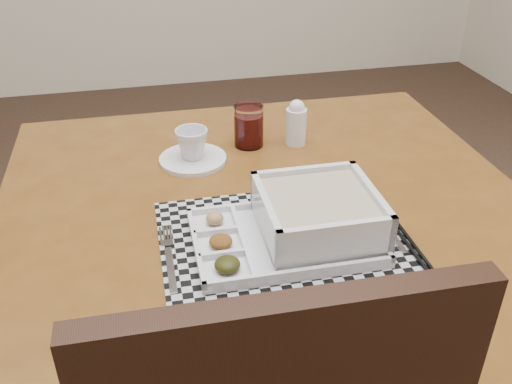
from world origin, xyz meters
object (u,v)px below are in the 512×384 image
dining_table (269,244)px  creamer_bottle (296,123)px  serving_tray (309,221)px  juice_glass (249,127)px  cup (192,144)px

dining_table → creamer_bottle: creamer_bottle is taller
dining_table → serving_tray: serving_tray is taller
juice_glass → creamer_bottle: 0.11m
juice_glass → creamer_bottle: size_ratio=0.89×
serving_tray → juice_glass: juice_glass is taller
cup → juice_glass: bearing=2.1°
serving_tray → cup: size_ratio=4.49×
dining_table → serving_tray: 0.17m
juice_glass → creamer_bottle: creamer_bottle is taller
serving_tray → juice_glass: bearing=93.6°
serving_tray → cup: bearing=115.9°
serving_tray → creamer_bottle: bearing=77.3°
serving_tray → creamer_bottle: size_ratio=2.97×
serving_tray → dining_table: bearing=112.7°
cup → serving_tray: bearing=-82.7°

